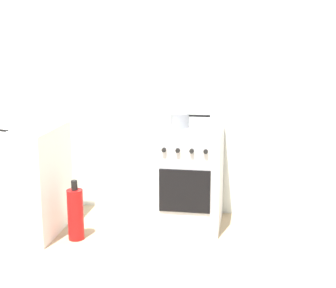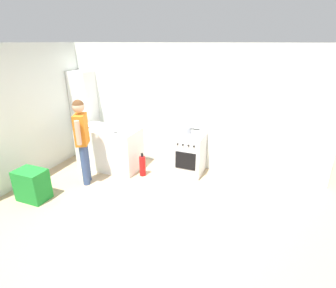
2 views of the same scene
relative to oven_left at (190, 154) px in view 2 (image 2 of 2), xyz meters
name	(u,v)px [view 2 (image 2 of 2)]	position (x,y,z in m)	size (l,w,h in m)	color
ground_plane	(141,210)	(-0.35, -1.58, -0.43)	(8.00, 8.00, 0.00)	tan
back_wall	(180,108)	(-0.35, 0.37, 0.87)	(6.00, 0.10, 2.60)	silver
side_wall_left	(29,114)	(-2.95, -1.18, 0.87)	(0.10, 3.10, 2.60)	silver
counter_unit	(110,148)	(-1.70, -0.38, 0.02)	(1.30, 0.70, 0.90)	white
oven_left	(190,154)	(0.00, 0.00, 0.00)	(0.56, 0.62, 0.85)	silver
pot	(187,130)	(-0.09, 0.08, 0.49)	(0.34, 0.16, 0.13)	gray
knife_chef	(118,133)	(-1.33, -0.58, 0.48)	(0.30, 0.13, 0.01)	silver
knife_bread	(92,128)	(-2.04, -0.47, 0.48)	(0.33, 0.18, 0.01)	silver
person	(82,135)	(-1.77, -1.14, 0.57)	(0.33, 0.52, 1.66)	#384C7A
fire_extinguisher	(143,166)	(-0.87, -0.48, -0.21)	(0.13, 0.13, 0.50)	red
recycling_crate_lower	(34,192)	(-2.27, -1.97, -0.29)	(0.52, 0.36, 0.28)	#1E842D
recycling_crate_upper	(31,178)	(-2.27, -1.97, -0.01)	(0.52, 0.36, 0.28)	#1E842D
larder_cabinet	(85,114)	(-2.65, 0.10, 0.57)	(0.48, 0.44, 2.00)	white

